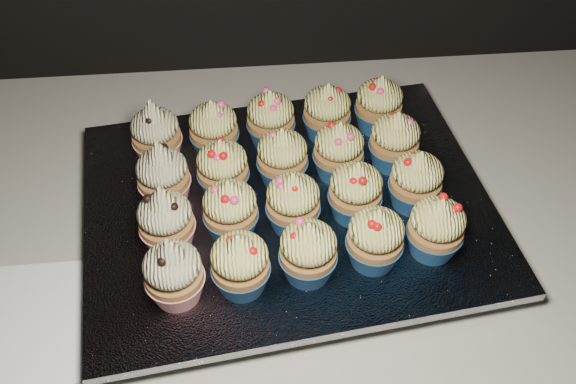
# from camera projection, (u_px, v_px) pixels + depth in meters

# --- Properties ---
(cabinet) EXTENTS (2.40, 0.60, 0.86)m
(cabinet) POSITION_uv_depth(u_px,v_px,m) (357.00, 371.00, 1.17)
(cabinet) COLOR black
(cabinet) RESTS_ON ground
(worktop) EXTENTS (2.44, 0.64, 0.04)m
(worktop) POSITION_uv_depth(u_px,v_px,m) (383.00, 206.00, 0.85)
(worktop) COLOR beige
(worktop) RESTS_ON cabinet
(napkin) EXTENTS (0.16, 0.16, 0.00)m
(napkin) POSITION_uv_depth(u_px,v_px,m) (21.00, 323.00, 0.70)
(napkin) COLOR white
(napkin) RESTS_ON worktop
(baking_tray) EXTENTS (0.49, 0.39, 0.02)m
(baking_tray) POSITION_uv_depth(u_px,v_px,m) (288.00, 214.00, 0.80)
(baking_tray) COLOR black
(baking_tray) RESTS_ON worktop
(foil_lining) EXTENTS (0.53, 0.43, 0.01)m
(foil_lining) POSITION_uv_depth(u_px,v_px,m) (288.00, 204.00, 0.78)
(foil_lining) COLOR silver
(foil_lining) RESTS_ON baking_tray
(cupcake_0) EXTENTS (0.06, 0.06, 0.10)m
(cupcake_0) POSITION_uv_depth(u_px,v_px,m) (173.00, 272.00, 0.66)
(cupcake_0) COLOR red
(cupcake_0) RESTS_ON foil_lining
(cupcake_1) EXTENTS (0.06, 0.06, 0.08)m
(cupcake_1) POSITION_uv_depth(u_px,v_px,m) (240.00, 264.00, 0.67)
(cupcake_1) COLOR #1C4E86
(cupcake_1) RESTS_ON foil_lining
(cupcake_2) EXTENTS (0.06, 0.06, 0.08)m
(cupcake_2) POSITION_uv_depth(u_px,v_px,m) (308.00, 252.00, 0.68)
(cupcake_2) COLOR #1C4E86
(cupcake_2) RESTS_ON foil_lining
(cupcake_3) EXTENTS (0.06, 0.06, 0.08)m
(cupcake_3) POSITION_uv_depth(u_px,v_px,m) (375.00, 238.00, 0.69)
(cupcake_3) COLOR #1C4E86
(cupcake_3) RESTS_ON foil_lining
(cupcake_4) EXTENTS (0.06, 0.06, 0.08)m
(cupcake_4) POSITION_uv_depth(u_px,v_px,m) (436.00, 228.00, 0.70)
(cupcake_4) COLOR #1C4E86
(cupcake_4) RESTS_ON foil_lining
(cupcake_5) EXTENTS (0.06, 0.06, 0.10)m
(cupcake_5) POSITION_uv_depth(u_px,v_px,m) (166.00, 220.00, 0.71)
(cupcake_5) COLOR red
(cupcake_5) RESTS_ON foil_lining
(cupcake_6) EXTENTS (0.06, 0.06, 0.08)m
(cupcake_6) POSITION_uv_depth(u_px,v_px,m) (230.00, 210.00, 0.72)
(cupcake_6) COLOR #1C4E86
(cupcake_6) RESTS_ON foil_lining
(cupcake_7) EXTENTS (0.06, 0.06, 0.08)m
(cupcake_7) POSITION_uv_depth(u_px,v_px,m) (293.00, 203.00, 0.73)
(cupcake_7) COLOR #1C4E86
(cupcake_7) RESTS_ON foil_lining
(cupcake_8) EXTENTS (0.06, 0.06, 0.08)m
(cupcake_8) POSITION_uv_depth(u_px,v_px,m) (355.00, 192.00, 0.74)
(cupcake_8) COLOR #1C4E86
(cupcake_8) RESTS_ON foil_lining
(cupcake_9) EXTENTS (0.06, 0.06, 0.08)m
(cupcake_9) POSITION_uv_depth(u_px,v_px,m) (416.00, 181.00, 0.75)
(cupcake_9) COLOR #1C4E86
(cupcake_9) RESTS_ON foil_lining
(cupcake_10) EXTENTS (0.06, 0.06, 0.10)m
(cupcake_10) POSITION_uv_depth(u_px,v_px,m) (163.00, 175.00, 0.75)
(cupcake_10) COLOR red
(cupcake_10) RESTS_ON foil_lining
(cupcake_11) EXTENTS (0.06, 0.06, 0.08)m
(cupcake_11) POSITION_uv_depth(u_px,v_px,m) (223.00, 169.00, 0.76)
(cupcake_11) COLOR #1C4E86
(cupcake_11) RESTS_ON foil_lining
(cupcake_12) EXTENTS (0.06, 0.06, 0.08)m
(cupcake_12) POSITION_uv_depth(u_px,v_px,m) (282.00, 158.00, 0.78)
(cupcake_12) COLOR #1C4E86
(cupcake_12) RESTS_ON foil_lining
(cupcake_13) EXTENTS (0.06, 0.06, 0.08)m
(cupcake_13) POSITION_uv_depth(u_px,v_px,m) (339.00, 151.00, 0.79)
(cupcake_13) COLOR #1C4E86
(cupcake_13) RESTS_ON foil_lining
(cupcake_14) EXTENTS (0.06, 0.06, 0.08)m
(cupcake_14) POSITION_uv_depth(u_px,v_px,m) (394.00, 141.00, 0.80)
(cupcake_14) COLOR #1C4E86
(cupcake_14) RESTS_ON foil_lining
(cupcake_15) EXTENTS (0.06, 0.06, 0.10)m
(cupcake_15) POSITION_uv_depth(u_px,v_px,m) (156.00, 133.00, 0.80)
(cupcake_15) COLOR red
(cupcake_15) RESTS_ON foil_lining
(cupcake_16) EXTENTS (0.06, 0.06, 0.08)m
(cupcake_16) POSITION_uv_depth(u_px,v_px,m) (214.00, 129.00, 0.81)
(cupcake_16) COLOR #1C4E86
(cupcake_16) RESTS_ON foil_lining
(cupcake_17) EXTENTS (0.06, 0.06, 0.08)m
(cupcake_17) POSITION_uv_depth(u_px,v_px,m) (271.00, 119.00, 0.83)
(cupcake_17) COLOR #1C4E86
(cupcake_17) RESTS_ON foil_lining
(cupcake_18) EXTENTS (0.06, 0.06, 0.08)m
(cupcake_18) POSITION_uv_depth(u_px,v_px,m) (327.00, 112.00, 0.84)
(cupcake_18) COLOR #1C4E86
(cupcake_18) RESTS_ON foil_lining
(cupcake_19) EXTENTS (0.06, 0.06, 0.08)m
(cupcake_19) POSITION_uv_depth(u_px,v_px,m) (379.00, 105.00, 0.85)
(cupcake_19) COLOR #1C4E86
(cupcake_19) RESTS_ON foil_lining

